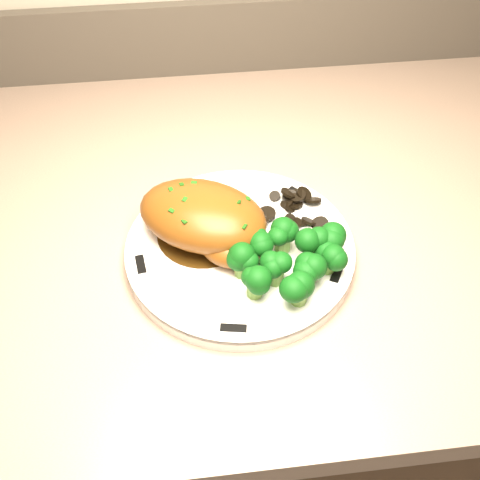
{
  "coord_description": "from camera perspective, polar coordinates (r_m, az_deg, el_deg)",
  "views": [
    {
      "loc": [
        0.25,
        1.09,
        1.51
      ],
      "look_at": [
        0.31,
        1.57,
        0.99
      ],
      "focal_mm": 45.0,
      "sensor_mm": 36.0,
      "label": 1
    }
  ],
  "objects": [
    {
      "name": "rim_accent_1",
      "position": [
        0.79,
        -4.68,
        4.88
      ],
      "size": [
        0.03,
        0.02,
        0.0
      ],
      "primitive_type": "cube",
      "rotation": [
        0.0,
        0.0,
        3.59
      ],
      "color": "black",
      "rests_on": "plate"
    },
    {
      "name": "chicken_breast",
      "position": [
        0.71,
        -3.26,
        1.98
      ],
      "size": [
        0.19,
        0.17,
        0.06
      ],
      "rotation": [
        0.0,
        0.0,
        -0.49
      ],
      "color": "brown",
      "rests_on": "plate"
    },
    {
      "name": "gravy_pool",
      "position": [
        0.73,
        -3.45,
        0.64
      ],
      "size": [
        0.11,
        0.11,
        0.0
      ],
      "primitive_type": "cylinder",
      "color": "#3A230A",
      "rests_on": "plate"
    },
    {
      "name": "rim_accent_2",
      "position": [
        0.71,
        -9.4,
        -2.3
      ],
      "size": [
        0.01,
        0.03,
        0.0
      ],
      "primitive_type": "cube",
      "rotation": [
        0.0,
        0.0,
        4.85
      ],
      "color": "black",
      "rests_on": "plate"
    },
    {
      "name": "rim_accent_3",
      "position": [
        0.64,
        -0.63,
        -8.36
      ],
      "size": [
        0.03,
        0.02,
        0.0
      ],
      "primitive_type": "cube",
      "rotation": [
        0.0,
        0.0,
        6.11
      ],
      "color": "black",
      "rests_on": "plate"
    },
    {
      "name": "broccoli_florets",
      "position": [
        0.68,
        4.75,
        -1.75
      ],
      "size": [
        0.14,
        0.1,
        0.04
      ],
      "rotation": [
        0.0,
        0.0,
        -0.22
      ],
      "color": "olive",
      "rests_on": "plate"
    },
    {
      "name": "rim_accent_0",
      "position": [
        0.79,
        5.54,
        4.47
      ],
      "size": [
        0.03,
        0.03,
        0.0
      ],
      "primitive_type": "cube",
      "rotation": [
        0.0,
        0.0,
        2.34
      ],
      "color": "black",
      "rests_on": "plate"
    },
    {
      "name": "rim_accent_4",
      "position": [
        0.7,
        9.17,
        -3.13
      ],
      "size": [
        0.02,
        0.03,
        0.0
      ],
      "primitive_type": "cube",
      "rotation": [
        0.0,
        0.0,
        7.36
      ],
      "color": "black",
      "rests_on": "plate"
    },
    {
      "name": "mushroom_pile",
      "position": [
        0.75,
        3.95,
        2.47
      ],
      "size": [
        0.09,
        0.06,
        0.02
      ],
      "color": "black",
      "rests_on": "plate"
    },
    {
      "name": "plate",
      "position": [
        0.73,
        0.0,
        -1.03
      ],
      "size": [
        0.3,
        0.3,
        0.02
      ],
      "primitive_type": "cylinder",
      "rotation": [
        0.0,
        0.0,
        -0.1
      ],
      "color": "white",
      "rests_on": "counter"
    },
    {
      "name": "counter",
      "position": [
        1.19,
        -11.64,
        -13.96
      ],
      "size": [
        2.22,
        0.73,
        1.08
      ],
      "color": "#4E3623",
      "rests_on": "ground"
    }
  ]
}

